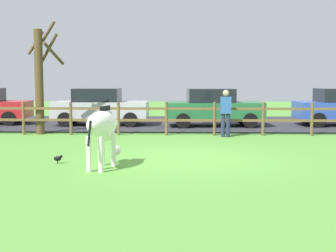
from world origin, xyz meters
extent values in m
plane|color=#549338|center=(0.00, 0.00, 0.00)|extent=(60.00, 60.00, 0.00)
cube|color=#2D2D33|center=(0.00, 9.30, 0.03)|extent=(28.00, 7.40, 0.05)
cylinder|color=brown|center=(-5.83, 5.00, 0.60)|extent=(0.11, 0.11, 1.20)
cylinder|color=brown|center=(-4.10, 5.00, 0.60)|extent=(0.11, 0.11, 1.20)
cylinder|color=brown|center=(-2.38, 5.00, 0.60)|extent=(0.11, 0.11, 1.20)
cylinder|color=brown|center=(-0.65, 5.00, 0.60)|extent=(0.11, 0.11, 1.20)
cylinder|color=brown|center=(1.07, 5.00, 0.60)|extent=(0.11, 0.11, 1.20)
cylinder|color=brown|center=(2.80, 5.00, 0.60)|extent=(0.11, 0.11, 1.20)
cylinder|color=brown|center=(4.52, 5.00, 0.60)|extent=(0.11, 0.11, 1.20)
cube|color=brown|center=(-0.65, 5.00, 0.54)|extent=(20.69, 0.06, 0.09)
cube|color=brown|center=(-0.65, 5.00, 0.96)|extent=(20.69, 0.06, 0.09)
cylinder|color=#513A23|center=(-5.29, 5.22, 1.90)|extent=(0.31, 0.31, 3.80)
cylinder|color=#513A23|center=(-4.68, 5.05, 2.92)|extent=(0.46, 1.29, 0.78)
cylinder|color=#513A23|center=(-5.44, 5.44, 3.33)|extent=(0.58, 0.44, 0.88)
cylinder|color=#513A23|center=(-5.06, 5.63, 3.04)|extent=(0.95, 0.58, 1.27)
cylinder|color=#513A23|center=(-5.16, 5.62, 3.52)|extent=(0.93, 0.38, 1.22)
ellipsoid|color=white|center=(-1.89, -1.45, 1.03)|extent=(0.73, 1.31, 0.56)
cylinder|color=white|center=(-1.94, -1.03, 0.39)|extent=(0.11, 0.11, 0.78)
cylinder|color=white|center=(-1.67, -1.09, 0.39)|extent=(0.11, 0.11, 0.78)
cylinder|color=white|center=(-2.11, -1.81, 0.39)|extent=(0.11, 0.11, 0.78)
cylinder|color=white|center=(-1.84, -1.87, 0.39)|extent=(0.11, 0.11, 0.78)
cylinder|color=white|center=(-1.78, -0.93, 0.84)|extent=(0.36, 0.63, 0.51)
ellipsoid|color=white|center=(-1.69, -0.52, 0.28)|extent=(0.29, 0.47, 0.24)
cube|color=black|center=(-1.84, -1.21, 1.35)|extent=(0.16, 0.56, 0.12)
cylinder|color=black|center=(-2.03, -2.11, 0.88)|extent=(0.09, 0.20, 0.54)
cylinder|color=black|center=(-3.07, -0.79, 0.03)|extent=(0.01, 0.01, 0.06)
cylinder|color=black|center=(-3.07, -0.83, 0.03)|extent=(0.01, 0.01, 0.06)
ellipsoid|color=black|center=(-3.07, -0.81, 0.12)|extent=(0.18, 0.10, 0.12)
sphere|color=black|center=(-2.98, -0.81, 0.17)|extent=(0.07, 0.07, 0.07)
cube|color=#236B38|center=(1.24, 7.87, 0.70)|extent=(4.10, 1.96, 0.70)
cube|color=black|center=(1.09, 7.86, 1.33)|extent=(2.00, 1.69, 0.56)
cylinder|color=black|center=(2.53, 8.81, 0.35)|extent=(0.61, 0.22, 0.60)
cylinder|color=black|center=(2.64, 7.11, 0.35)|extent=(0.61, 0.22, 0.60)
cylinder|color=black|center=(-0.17, 8.63, 0.35)|extent=(0.61, 0.22, 0.60)
cylinder|color=black|center=(-0.06, 6.93, 0.35)|extent=(0.61, 0.22, 0.60)
cylinder|color=black|center=(-7.51, 9.46, 0.35)|extent=(0.61, 0.22, 0.60)
cylinder|color=black|center=(-7.39, 7.76, 0.35)|extent=(0.61, 0.22, 0.60)
cylinder|color=black|center=(5.34, 9.10, 0.35)|extent=(0.61, 0.21, 0.60)
cylinder|color=black|center=(5.44, 7.40, 0.35)|extent=(0.61, 0.21, 0.60)
cube|color=#B7BABF|center=(-3.56, 8.23, 0.70)|extent=(4.00, 1.71, 0.70)
cube|color=black|center=(-3.71, 8.23, 1.33)|extent=(1.90, 1.57, 0.56)
cylinder|color=black|center=(-2.21, 9.07, 0.35)|extent=(0.60, 0.18, 0.60)
cylinder|color=black|center=(-2.21, 7.37, 0.35)|extent=(0.60, 0.18, 0.60)
cylinder|color=black|center=(-4.91, 9.08, 0.35)|extent=(0.60, 0.18, 0.60)
cylinder|color=black|center=(-4.91, 7.38, 0.35)|extent=(0.60, 0.18, 0.60)
cylinder|color=#232847|center=(1.33, 4.54, 0.41)|extent=(0.14, 0.14, 0.82)
cylinder|color=#232847|center=(1.51, 4.54, 0.41)|extent=(0.14, 0.14, 0.82)
cube|color=#2D569E|center=(1.42, 4.54, 1.11)|extent=(0.37, 0.23, 0.58)
sphere|color=tan|center=(1.42, 4.54, 1.53)|extent=(0.22, 0.22, 0.22)
camera|label=1|loc=(-0.06, -12.07, 2.04)|focal=51.22mm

